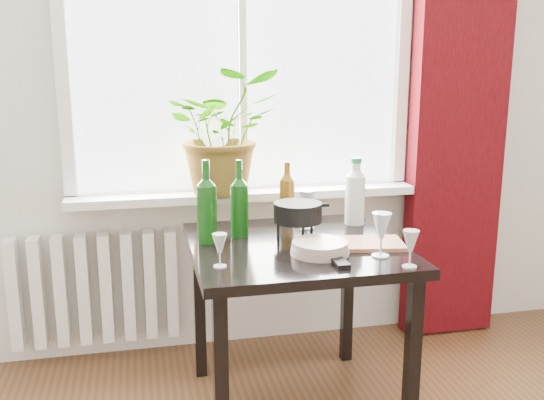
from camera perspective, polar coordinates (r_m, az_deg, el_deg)
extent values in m
cube|color=white|center=(3.02, -2.92, 15.38)|extent=(1.72, 0.08, 1.62)
cube|color=white|center=(3.01, -2.53, 0.56)|extent=(1.72, 0.20, 0.04)
cube|color=#350408|center=(3.31, 17.23, 9.34)|extent=(0.50, 0.12, 2.56)
cube|color=white|center=(3.13, -16.32, -7.98)|extent=(0.80, 0.10, 0.55)
cube|color=black|center=(2.49, 2.21, -4.56)|extent=(0.85, 0.85, 0.04)
cube|color=black|center=(2.25, -4.81, -16.97)|extent=(0.05, 0.05, 0.70)
cube|color=black|center=(2.90, -6.84, -9.89)|extent=(0.05, 0.05, 0.70)
cube|color=black|center=(2.44, 13.05, -14.74)|extent=(0.05, 0.05, 0.70)
cube|color=black|center=(3.05, 7.10, -8.72)|extent=(0.05, 0.05, 0.70)
imported|color=#39761F|center=(2.90, -4.56, 6.42)|extent=(0.56, 0.49, 0.60)
cylinder|color=#B9A99A|center=(2.35, 4.53, -4.51)|extent=(0.30, 0.30, 0.05)
cube|color=black|center=(2.26, 6.20, -5.68)|extent=(0.05, 0.16, 0.02)
cube|color=#9B6346|center=(2.49, 8.78, -4.07)|extent=(0.33, 0.25, 0.02)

